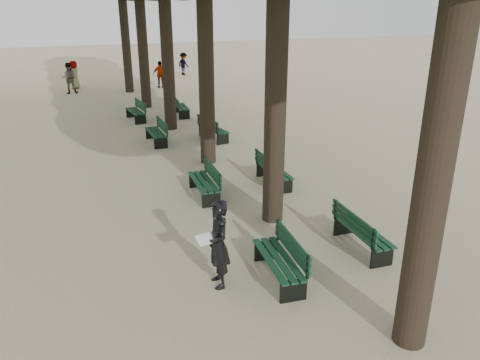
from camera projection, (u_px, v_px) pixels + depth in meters
name	position (u px, v px, depth m)	size (l,w,h in m)	color
ground	(272.00, 295.00, 8.86)	(120.00, 120.00, 0.00)	tan
bench_left_0	(279.00, 267.00, 9.28)	(0.79, 1.86, 0.92)	black
bench_left_1	(204.00, 188.00, 13.29)	(0.71, 1.84, 0.92)	black
bench_left_2	(156.00, 137.00, 18.37)	(0.59, 1.81, 0.92)	black
bench_left_3	(136.00, 115.00, 21.95)	(0.70, 1.84, 0.92)	black
bench_right_0	(362.00, 238.00, 10.41)	(0.71, 1.84, 0.92)	black
bench_right_1	(274.00, 176.00, 14.19)	(0.69, 1.83, 0.92)	black
bench_right_2	(214.00, 133.00, 18.87)	(0.81, 1.86, 0.92)	black
bench_right_3	(182.00, 110.00, 22.89)	(0.77, 1.85, 0.92)	black
man_with_map	(218.00, 244.00, 8.88)	(0.63, 0.73, 1.78)	black
pedestrian_c	(161.00, 74.00, 30.30)	(1.01, 0.34, 1.72)	#262628
pedestrian_a	(69.00, 78.00, 28.40)	(0.90, 0.37, 1.85)	#262628
pedestrian_b	(184.00, 64.00, 35.78)	(1.08, 0.34, 1.68)	#262628
pedestrian_d	(75.00, 75.00, 30.01)	(0.86, 0.35, 1.76)	#262628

